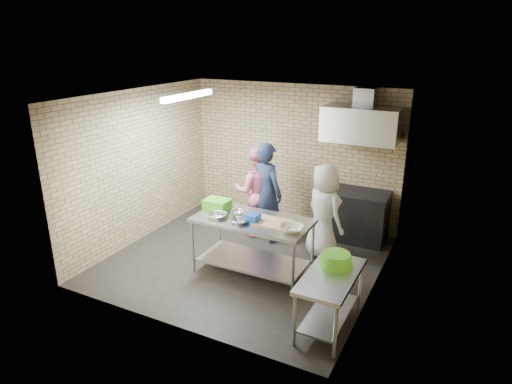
# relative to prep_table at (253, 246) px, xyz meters

# --- Properties ---
(floor) EXTENTS (4.20, 4.20, 0.00)m
(floor) POSITION_rel_prep_table_xyz_m (-0.29, 0.29, -0.45)
(floor) COLOR black
(floor) RESTS_ON ground
(ceiling) EXTENTS (4.20, 4.20, 0.00)m
(ceiling) POSITION_rel_prep_table_xyz_m (-0.29, 0.29, 2.25)
(ceiling) COLOR black
(ceiling) RESTS_ON ground
(back_wall) EXTENTS (4.20, 0.06, 2.70)m
(back_wall) POSITION_rel_prep_table_xyz_m (-0.29, 2.29, 0.90)
(back_wall) COLOR tan
(back_wall) RESTS_ON ground
(front_wall) EXTENTS (4.20, 0.06, 2.70)m
(front_wall) POSITION_rel_prep_table_xyz_m (-0.29, -1.71, 0.90)
(front_wall) COLOR tan
(front_wall) RESTS_ON ground
(left_wall) EXTENTS (0.06, 4.00, 2.70)m
(left_wall) POSITION_rel_prep_table_xyz_m (-2.39, 0.29, 0.90)
(left_wall) COLOR tan
(left_wall) RESTS_ON ground
(right_wall) EXTENTS (0.06, 4.00, 2.70)m
(right_wall) POSITION_rel_prep_table_xyz_m (1.81, 0.29, 0.90)
(right_wall) COLOR tan
(right_wall) RESTS_ON ground
(prep_table) EXTENTS (1.79, 0.90, 0.90)m
(prep_table) POSITION_rel_prep_table_xyz_m (0.00, 0.00, 0.00)
(prep_table) COLOR #B7BBBE
(prep_table) RESTS_ON floor
(side_counter) EXTENTS (0.60, 1.20, 0.75)m
(side_counter) POSITION_rel_prep_table_xyz_m (1.51, -0.81, -0.07)
(side_counter) COLOR silver
(side_counter) RESTS_ON floor
(stove) EXTENTS (1.20, 0.70, 0.90)m
(stove) POSITION_rel_prep_table_xyz_m (1.06, 1.94, 0.00)
(stove) COLOR black
(stove) RESTS_ON floor
(range_hood) EXTENTS (1.30, 0.60, 0.60)m
(range_hood) POSITION_rel_prep_table_xyz_m (1.06, 1.99, 1.65)
(range_hood) COLOR silver
(range_hood) RESTS_ON back_wall
(hood_duct) EXTENTS (0.35, 0.30, 0.30)m
(hood_duct) POSITION_rel_prep_table_xyz_m (1.06, 2.14, 2.10)
(hood_duct) COLOR #A5A8AD
(hood_duct) RESTS_ON back_wall
(wall_shelf) EXTENTS (0.80, 0.20, 0.04)m
(wall_shelf) POSITION_rel_prep_table_xyz_m (1.36, 2.18, 1.47)
(wall_shelf) COLOR #3F2B19
(wall_shelf) RESTS_ON back_wall
(fluorescent_fixture) EXTENTS (0.10, 1.25, 0.08)m
(fluorescent_fixture) POSITION_rel_prep_table_xyz_m (-1.29, 0.29, 2.19)
(fluorescent_fixture) COLOR white
(fluorescent_fixture) RESTS_ON ceiling
(green_crate) EXTENTS (0.40, 0.30, 0.16)m
(green_crate) POSITION_rel_prep_table_xyz_m (-0.70, 0.12, 0.53)
(green_crate) COLOR #4BB621
(green_crate) RESTS_ON prep_table
(blue_tub) EXTENTS (0.20, 0.20, 0.13)m
(blue_tub) POSITION_rel_prep_table_xyz_m (0.05, -0.10, 0.51)
(blue_tub) COLOR #174EB0
(blue_tub) RESTS_ON prep_table
(cutting_board) EXTENTS (0.55, 0.42, 0.03)m
(cutting_board) POSITION_rel_prep_table_xyz_m (0.35, -0.02, 0.46)
(cutting_board) COLOR tan
(cutting_board) RESTS_ON prep_table
(mixing_bowl_a) EXTENTS (0.33, 0.33, 0.07)m
(mixing_bowl_a) POSITION_rel_prep_table_xyz_m (-0.50, -0.20, 0.48)
(mixing_bowl_a) COLOR #BBBEC2
(mixing_bowl_a) RESTS_ON prep_table
(mixing_bowl_b) EXTENTS (0.25, 0.25, 0.07)m
(mixing_bowl_b) POSITION_rel_prep_table_xyz_m (-0.30, 0.05, 0.48)
(mixing_bowl_b) COLOR silver
(mixing_bowl_b) RESTS_ON prep_table
(mixing_bowl_c) EXTENTS (0.30, 0.30, 0.06)m
(mixing_bowl_c) POSITION_rel_prep_table_xyz_m (-0.10, -0.22, 0.48)
(mixing_bowl_c) COLOR silver
(mixing_bowl_c) RESTS_ON prep_table
(ceramic_bowl) EXTENTS (0.40, 0.40, 0.08)m
(ceramic_bowl) POSITION_rel_prep_table_xyz_m (0.70, -0.15, 0.49)
(ceramic_bowl) COLOR beige
(ceramic_bowl) RESTS_ON prep_table
(green_basin) EXTENTS (0.46, 0.46, 0.17)m
(green_basin) POSITION_rel_prep_table_xyz_m (1.49, -0.56, 0.39)
(green_basin) COLOR #59C626
(green_basin) RESTS_ON side_counter
(bottle_red) EXTENTS (0.07, 0.07, 0.18)m
(bottle_red) POSITION_rel_prep_table_xyz_m (1.11, 2.18, 1.58)
(bottle_red) COLOR #B22619
(bottle_red) RESTS_ON wall_shelf
(bottle_green) EXTENTS (0.06, 0.06, 0.15)m
(bottle_green) POSITION_rel_prep_table_xyz_m (1.51, 2.18, 1.57)
(bottle_green) COLOR green
(bottle_green) RESTS_ON wall_shelf
(man_navy) EXTENTS (0.76, 0.62, 1.81)m
(man_navy) POSITION_rel_prep_table_xyz_m (-0.32, 1.17, 0.46)
(man_navy) COLOR black
(man_navy) RESTS_ON floor
(woman_pink) EXTENTS (1.02, 0.93, 1.70)m
(woman_pink) POSITION_rel_prep_table_xyz_m (-0.58, 1.28, 0.40)
(woman_pink) COLOR pink
(woman_pink) RESTS_ON floor
(woman_white) EXTENTS (0.94, 0.86, 1.60)m
(woman_white) POSITION_rel_prep_table_xyz_m (0.80, 1.01, 0.35)
(woman_white) COLOR silver
(woman_white) RESTS_ON floor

